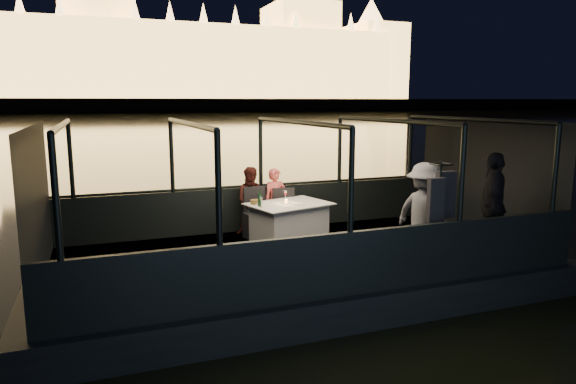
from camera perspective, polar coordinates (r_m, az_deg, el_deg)
name	(u,v)px	position (r m, az deg, el deg)	size (l,w,h in m)	color
river_water	(115,121)	(88.13, -18.67, 7.46)	(500.00, 500.00, 0.00)	black
boat_hull	(296,282)	(9.17, 0.89, -10.00)	(8.60, 4.40, 1.00)	black
boat_deck	(296,256)	(9.01, 0.90, -7.13)	(8.00, 4.00, 0.04)	black
gunwale_port	(261,208)	(10.72, -3.01, -1.76)	(8.00, 0.08, 0.90)	black
gunwale_starboard	(350,264)	(7.14, 6.85, -7.91)	(8.00, 0.08, 0.90)	black
cabin_glass_port	(261,153)	(10.55, -3.06, 4.36)	(8.00, 0.02, 1.40)	#99B2B2
cabin_glass_starboard	(351,181)	(6.87, 7.05, 1.26)	(8.00, 0.02, 1.40)	#99B2B2
cabin_roof_glass	(296,122)	(8.62, 0.94, 7.77)	(8.00, 4.00, 0.02)	#99B2B2
end_wall_fore	(37,207)	(8.19, -26.11, -1.48)	(0.02, 4.00, 2.30)	black
end_wall_aft	(485,178)	(10.85, 21.00, 1.47)	(0.02, 4.00, 2.30)	black
canopy_ribs	(296,190)	(8.74, 0.92, 0.22)	(8.00, 4.00, 2.30)	black
embankment	(102,107)	(218.05, -19.99, 8.87)	(400.00, 140.00, 6.00)	#423D33
parliament_building	(98,20)	(184.86, -20.36, 17.46)	(220.00, 32.00, 60.00)	#F2D18C
dining_table_central	(289,223)	(9.64, 0.12, -3.49)	(1.45, 1.05, 0.77)	silver
chair_port_left	(258,216)	(10.00, -3.41, -2.63)	(0.46, 0.46, 0.98)	black
chair_port_right	(287,214)	(10.08, -0.12, -2.51)	(0.44, 0.44, 0.93)	black
coat_stand	(438,216)	(8.23, 16.36, -2.58)	(0.49, 0.39, 1.75)	black
person_woman_coral	(276,197)	(10.31, -1.39, -0.54)	(0.48, 0.32, 1.32)	#F15E57
person_man_maroon	(252,198)	(10.24, -3.98, -0.63)	(0.65, 0.51, 1.36)	#3F1511
passenger_stripe	(424,212)	(8.73, 14.90, -2.15)	(1.08, 0.61, 1.67)	silver
passenger_dark	(492,209)	(9.28, 21.75, -1.81)	(1.07, 0.45, 1.82)	black
wine_bottle	(260,198)	(9.28, -3.17, -0.70)	(0.06, 0.06, 0.30)	#153A1C
bread_basket	(256,202)	(9.53, -3.63, -1.09)	(0.19, 0.19, 0.08)	olive
amber_candle	(286,201)	(9.55, -0.21, -1.04)	(0.05, 0.05, 0.07)	#F4903D
plate_near	(298,204)	(9.49, 1.10, -1.32)	(0.22, 0.22, 0.01)	white
plate_far	(259,203)	(9.55, -3.26, -1.26)	(0.25, 0.25, 0.02)	white
wine_glass_white	(261,202)	(9.19, -3.01, -1.15)	(0.06, 0.06, 0.19)	white
wine_glass_red	(285,197)	(9.70, -0.29, -0.54)	(0.07, 0.07, 0.21)	white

